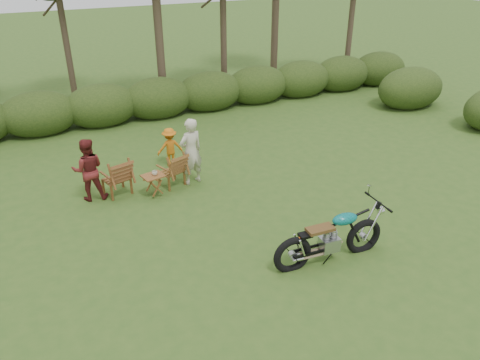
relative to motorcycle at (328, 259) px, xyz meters
name	(u,v)px	position (x,y,z in m)	size (l,w,h in m)	color
ground	(281,246)	(-0.63, 0.80, 0.00)	(80.00, 80.00, 0.00)	#30501A
tree_line	(158,1)	(-0.13, 10.53, 3.81)	(22.52, 11.62, 8.14)	#3B3020
motorcycle	(328,259)	(0.00, 0.00, 0.00)	(2.30, 0.87, 1.31)	#0DADA5
lawn_chair_right	(172,185)	(-1.86, 4.37, 0.00)	(0.64, 0.64, 0.93)	#5C2E17
lawn_chair_left	(118,194)	(-3.24, 4.51, 0.00)	(0.68, 0.68, 0.99)	brown
side_table	(154,185)	(-2.42, 4.04, 0.28)	(0.54, 0.45, 0.56)	brown
cup	(155,173)	(-2.38, 4.05, 0.61)	(0.14, 0.14, 0.11)	#BFB89D
adult_a	(193,182)	(-1.33, 4.29, 0.00)	(0.65, 0.43, 1.78)	beige
adult_b	(93,198)	(-3.86, 4.54, 0.00)	(0.77, 0.60, 1.58)	maroon
child	(171,165)	(-1.52, 5.54, 0.00)	(0.72, 0.42, 1.12)	#C86712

